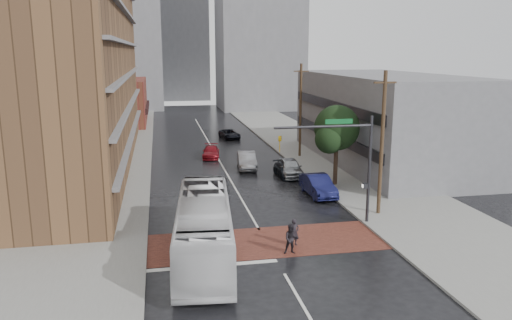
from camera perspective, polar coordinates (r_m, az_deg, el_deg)
name	(u,v)px	position (r m, az deg, el deg)	size (l,w,h in m)	color
ground	(268,245)	(29.93, 1.36, -9.70)	(160.00, 160.00, 0.00)	black
crosswalk	(266,242)	(30.38, 1.16, -9.33)	(14.00, 5.00, 0.02)	brown
sidewalk_west	(107,162)	(53.55, -16.68, -0.24)	(9.00, 90.00, 0.15)	gray
sidewalk_east	(320,154)	(56.07, 7.38, 0.73)	(9.00, 90.00, 0.15)	gray
apartment_block	(69,21)	(51.80, -20.60, 14.62)	(10.00, 44.00, 28.00)	brown
storefront_west	(120,102)	(81.68, -15.30, 6.43)	(8.00, 16.00, 7.00)	maroon
building_east	(384,119)	(52.62, 14.42, 4.57)	(11.00, 26.00, 9.00)	gray
distant_tower_west	(114,27)	(105.51, -15.89, 14.43)	(18.00, 16.00, 32.00)	gray
distant_tower_east	(259,16)	(101.33, 0.39, 16.12)	(16.00, 14.00, 36.00)	gray
distant_tower_center	(182,48)	(122.25, -8.43, 12.51)	(12.00, 10.00, 24.00)	gray
street_tree	(337,131)	(42.24, 9.22, 3.31)	(4.20, 4.10, 6.90)	#332319
signal_mast	(349,155)	(32.53, 10.56, 0.60)	(6.50, 0.30, 7.20)	#2D2D33
utility_pole_near	(382,143)	(34.97, 14.20, 1.92)	(1.60, 0.26, 10.00)	#473321
utility_pole_far	(300,110)	(53.54, 5.11, 5.73)	(1.60, 0.26, 10.00)	#473321
transit_bus	(204,228)	(27.85, -5.97, -7.71)	(2.87, 12.26, 3.41)	silver
pedestrian_a	(294,232)	(29.65, 4.42, -8.25)	(0.60, 0.39, 1.64)	black
pedestrian_b	(291,239)	(28.48, 4.07, -9.02)	(0.84, 0.66, 1.73)	black
car_travel_a	(217,186)	(39.54, -4.45, -3.00)	(1.90, 4.73, 1.61)	#94969B
car_travel_b	(247,160)	(48.78, -1.07, -0.03)	(1.70, 4.87, 1.60)	#999AA0
car_travel_c	(211,152)	(54.00, -5.17, 0.93)	(1.74, 4.27, 1.24)	maroon
suv_travel	(230,134)	(65.74, -3.03, 2.98)	(2.02, 4.37, 1.22)	black
car_parked_near	(318,185)	(39.91, 7.11, -2.89)	(1.73, 4.97, 1.64)	#141647
car_parked_mid	(286,170)	(45.61, 3.49, -1.17)	(1.70, 4.19, 1.22)	black
car_parked_far	(290,167)	(45.82, 3.90, -0.85)	(1.93, 4.79, 1.63)	#9EA2A6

